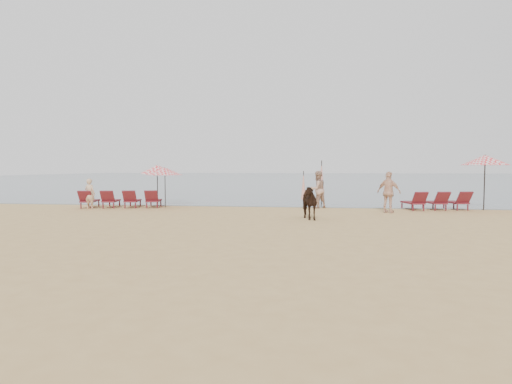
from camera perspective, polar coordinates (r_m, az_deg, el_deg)
ground at (r=13.26m, az=-2.92°, el=-5.98°), size 120.00×120.00×0.00m
sea at (r=92.92m, az=6.24°, el=1.94°), size 160.00×140.00×0.06m
lounger_cluster_left at (r=23.78m, az=-17.55°, el=-0.95°), size 4.29×2.50×0.64m
lounger_cluster_right at (r=23.29m, az=22.94°, el=-1.13°), size 3.25×2.33×0.65m
umbrella_open_left_a at (r=23.32m, az=-12.05°, el=2.72°), size 1.89×1.89×2.15m
umbrella_open_left_b at (r=25.12m, az=-13.03°, el=3.03°), size 1.87×1.90×2.38m
umbrella_open_right at (r=24.20m, az=28.23°, el=3.77°), size 2.28×2.28×2.78m
umbrella_closed_left at (r=22.09m, az=6.35°, el=0.85°), size 0.24×0.24×1.96m
umbrella_closed_right at (r=24.10m, az=8.73°, el=1.88°), size 0.31×0.31×2.53m
cow at (r=17.78m, az=6.75°, el=-1.38°), size 1.22×1.80×1.39m
beachgoer_left at (r=23.66m, az=-21.27°, el=-0.21°), size 0.62×0.46×1.57m
beachgoer_right_a at (r=22.66m, az=8.20°, el=0.33°), size 1.20×1.15×1.96m
beachgoer_right_b at (r=21.05m, az=17.29°, el=-0.02°), size 1.21×1.04×1.95m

